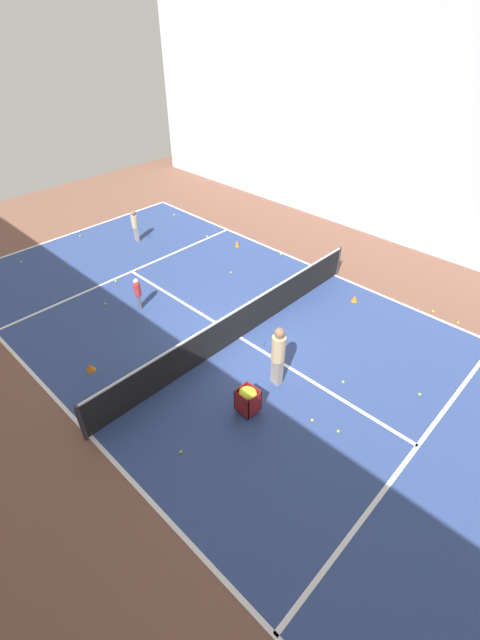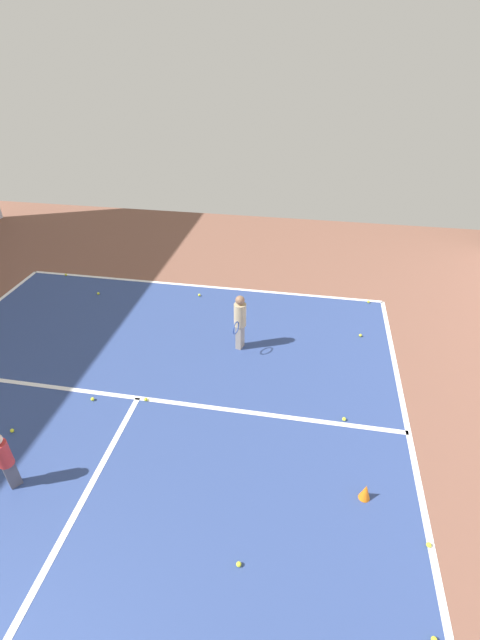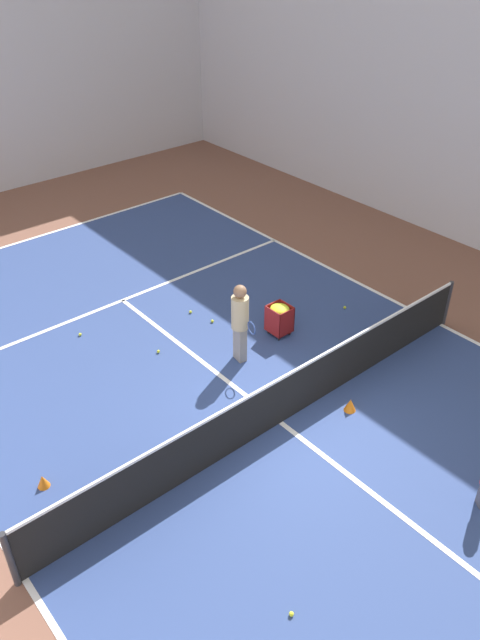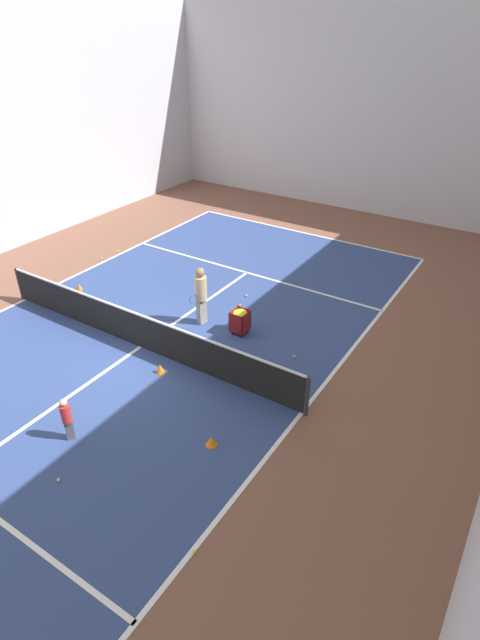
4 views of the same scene
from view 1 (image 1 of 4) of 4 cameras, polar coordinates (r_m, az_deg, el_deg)
The scene contains 37 objects.
ground_plane at distance 12.74m, azimuth 0.00°, elevation -2.37°, with size 32.10×32.10×0.00m, color brown.
court_playing_area at distance 12.74m, azimuth 0.00°, elevation -2.36°, with size 9.98×20.26×0.00m.
line_baseline_near at distance 20.08m, azimuth -21.70°, elevation 10.61°, with size 9.98×0.10×0.00m, color white.
line_sideline_left at distance 16.06m, azimuth 12.50°, elevation 5.85°, with size 0.10×20.26×0.00m, color white.
line_sideline_right at distance 10.78m, azimuth -19.34°, elevation -14.41°, with size 0.10×20.26×0.00m, color white.
line_service_near at distance 16.42m, azimuth -14.24°, elevation 6.29°, with size 9.98×0.10×0.00m, color white.
line_service_far at distance 10.82m, azimuth 22.60°, elevation -15.23°, with size 9.98×0.10×0.00m, color white.
line_centre_service at distance 12.74m, azimuth 0.00°, elevation -2.35°, with size 0.10×11.14×0.00m, color white.
hall_enclosure_left at distance 17.88m, azimuth 22.13°, elevation 22.38°, with size 0.15×28.40×8.62m.
tennis_net at distance 12.39m, azimuth 0.00°, elevation -0.34°, with size 10.28×0.10×1.10m.
player_near_baseline at distance 18.34m, azimuth -13.82°, elevation 12.35°, with size 0.32×0.61×1.31m.
coach_at_net at distance 10.71m, azimuth 5.09°, elevation -4.37°, with size 0.41×0.71×1.79m.
child_midcourt at distance 14.02m, azimuth -13.50°, elevation 3.73°, with size 0.30×0.30×1.09m.
ball_cart at distance 10.31m, azimuth 1.05°, elevation -10.27°, with size 0.46×0.49×0.73m.
training_cone_0 at distance 17.60m, azimuth -0.37°, elevation 10.16°, with size 0.17×0.17×0.28m, color orange.
training_cone_1 at distance 12.30m, azimuth -19.33°, elevation -5.98°, with size 0.26×0.26×0.21m, color orange.
training_cone_2 at distance 14.71m, azimuth 15.02°, elevation 2.81°, with size 0.21×0.21×0.23m, color orange.
training_cone_3 at distance 12.36m, azimuth -5.97°, elevation -3.28°, with size 0.23×0.23×0.26m, color orange.
tennis_ball_0 at distance 17.82m, azimuth 2.89°, elevation 10.09°, with size 0.07×0.07×0.07m, color yellow.
tennis_ball_1 at distance 18.49m, azimuth -4.42°, elevation 11.07°, with size 0.07×0.07×0.07m, color yellow.
tennis_ball_2 at distance 19.67m, azimuth -20.54°, elevation 10.45°, with size 0.07×0.07×0.07m, color yellow.
tennis_ball_3 at distance 11.93m, azimuth 22.82°, elevation -9.11°, with size 0.07×0.07×0.07m, color yellow.
tennis_ball_4 at distance 15.80m, azimuth -1.21°, elevation 6.36°, with size 0.07×0.07×0.07m, color yellow.
tennis_ball_5 at distance 14.76m, azimuth -17.50°, elevation 2.05°, with size 0.07×0.07×0.07m, color yellow.
tennis_ball_7 at distance 20.68m, azimuth -8.77°, elevation 13.65°, with size 0.07×0.07×0.07m, color yellow.
tennis_ball_8 at distance 17.08m, azimuth 5.44°, elevation 8.70°, with size 0.07×0.07×0.07m, color yellow.
tennis_ball_9 at distance 13.77m, azimuth -28.18°, elevation -3.95°, with size 0.07×0.07×0.07m, color yellow.
tennis_ball_10 at distance 11.65m, azimuth 13.58°, elevation -8.02°, with size 0.07×0.07×0.07m, color yellow.
tennis_ball_11 at distance 18.49m, azimuth -27.15°, elevation 6.93°, with size 0.07×0.07×0.07m, color yellow.
tennis_ball_12 at distance 10.61m, azimuth 9.60°, elevation -13.00°, with size 0.07×0.07×0.07m, color yellow.
tennis_ball_14 at distance 15.90m, azimuth -16.26°, elevation 4.98°, with size 0.07×0.07×0.07m, color yellow.
tennis_ball_15 at distance 10.00m, azimuth -7.89°, elevation -17.02°, with size 0.07×0.07×0.07m, color yellow.
tennis_ball_16 at distance 10.51m, azimuth 12.96°, elevation -14.24°, with size 0.07×0.07×0.07m, color yellow.
tennis_ball_17 at distance 22.04m, azimuth -10.87°, elevation 14.92°, with size 0.07×0.07×0.07m, color yellow.
tennis_ball_18 at distance 14.90m, azimuth 27.06°, elevation -0.30°, with size 0.07×0.07×0.07m, color yellow.
tennis_ball_19 at distance 15.08m, azimuth 24.32°, elevation 1.05°, with size 0.07×0.07×0.07m, color yellow.
tennis_ball_21 at distance 16.45m, azimuth -13.67°, elevation 6.58°, with size 0.07×0.07×0.07m, color yellow.
Camera 1 is at (7.11, 6.84, 8.07)m, focal length 24.00 mm.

